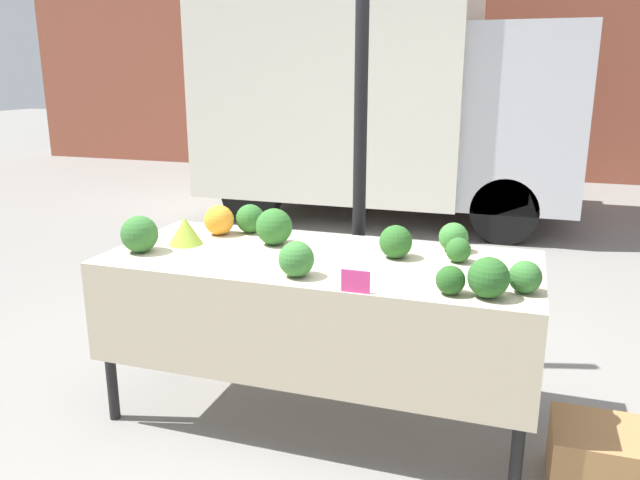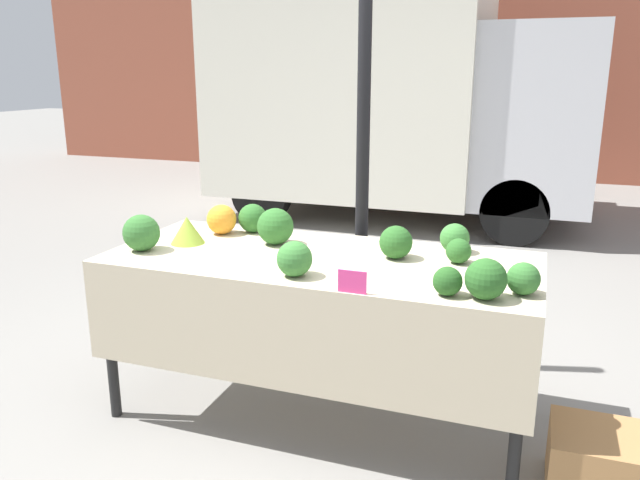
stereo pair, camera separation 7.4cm
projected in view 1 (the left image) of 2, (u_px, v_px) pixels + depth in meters
The scene contains 18 objects.
ground_plane at pixel (320, 411), 3.07m from camera, with size 40.00×40.00×0.00m, color gray.
tent_pole at pixel (360, 169), 3.30m from camera, with size 0.07×0.07×2.23m.
parked_truck at pixel (380, 89), 6.99m from camera, with size 3.97×2.23×2.74m.
market_table at pixel (316, 281), 2.82m from camera, with size 1.96×0.85×0.79m.
orange_cauliflower at pixel (219, 220), 3.23m from camera, with size 0.15×0.15×0.15m.
romanesco_head at pixel (185, 231), 3.05m from camera, with size 0.17×0.17×0.13m.
broccoli_head_0 at pixel (450, 280), 2.37m from camera, with size 0.11×0.11×0.11m.
broccoli_head_1 at pixel (525, 277), 2.38m from camera, with size 0.13×0.13×0.13m.
broccoli_head_2 at pixel (296, 259), 2.57m from camera, with size 0.15×0.15×0.15m.
broccoli_head_3 at pixel (453, 237), 2.93m from camera, with size 0.14×0.14×0.14m.
broccoli_head_4 at pixel (396, 242), 2.82m from camera, with size 0.15×0.15×0.15m.
broccoli_head_5 at pixel (274, 227), 3.04m from camera, with size 0.18×0.18×0.18m.
broccoli_head_6 at pixel (458, 250), 2.76m from camera, with size 0.11×0.11×0.11m.
broccoli_head_7 at pixel (489, 278), 2.33m from camera, with size 0.16×0.16×0.16m.
broccoli_head_8 at pixel (250, 219), 3.27m from camera, with size 0.15×0.15×0.15m.
broccoli_head_9 at pixel (139, 234), 2.91m from camera, with size 0.17×0.17×0.17m.
price_sign at pixel (356, 282), 2.38m from camera, with size 0.11×0.01×0.09m.
produce_crate at pixel (611, 461), 2.46m from camera, with size 0.46×0.34×0.26m.
Camera 1 is at (0.85, -2.60, 1.62)m, focal length 35.00 mm.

